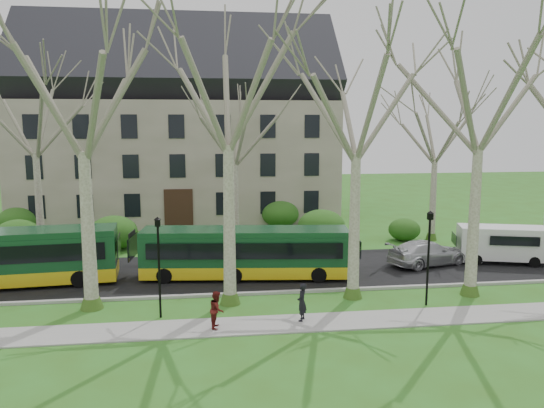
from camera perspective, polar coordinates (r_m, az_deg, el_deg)
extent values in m
plane|color=#35651C|center=(25.02, 2.38, -10.65)|extent=(120.00, 120.00, 0.00)
cube|color=gray|center=(22.71, 3.48, -12.65)|extent=(70.00, 2.00, 0.06)
cube|color=black|center=(30.19, 0.58, -7.15)|extent=(80.00, 8.00, 0.06)
cube|color=#A5A39E|center=(26.40, 1.81, -9.43)|extent=(80.00, 0.25, 0.14)
cube|color=gray|center=(47.40, -9.80, 4.65)|extent=(26.00, 12.00, 10.00)
cylinder|color=black|center=(23.21, -12.04, -7.22)|extent=(0.10, 0.10, 4.00)
cube|color=black|center=(22.71, -12.21, -2.00)|extent=(0.22, 0.22, 0.30)
cylinder|color=black|center=(25.22, 16.44, -6.10)|extent=(0.10, 0.10, 4.00)
cube|color=black|center=(24.77, 16.66, -1.28)|extent=(0.22, 0.22, 0.30)
ellipsoid|color=#264C15|center=(37.92, -25.67, -3.22)|extent=(2.60, 2.60, 2.00)
ellipsoid|color=#264C15|center=(36.48, -16.68, -3.16)|extent=(2.60, 2.60, 2.00)
ellipsoid|color=#264C15|center=(36.89, 5.34, -2.69)|extent=(2.60, 2.60, 2.00)
ellipsoid|color=#264C15|center=(38.65, 14.05, -2.39)|extent=(2.60, 2.60, 2.00)
ellipsoid|color=#264C15|center=(44.14, -25.74, -1.64)|extent=(2.60, 2.60, 2.00)
ellipsoid|color=#264C15|center=(42.33, 0.90, -1.17)|extent=(2.60, 2.60, 2.00)
imported|color=#BCBCC1|center=(32.36, 16.39, -5.06)|extent=(5.32, 3.38, 1.43)
imported|color=black|center=(22.62, 3.23, -10.47)|extent=(0.59, 0.69, 1.62)
imported|color=#561513|center=(21.99, -5.95, -11.21)|extent=(0.67, 0.81, 1.52)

